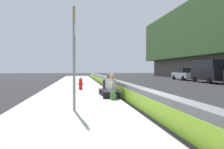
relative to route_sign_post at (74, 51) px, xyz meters
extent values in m
plane|color=#232326|center=(-1.10, -2.57, -2.21)|extent=(160.00, 160.00, 0.00)
cube|color=#A8A59E|center=(-1.10, 0.08, -2.14)|extent=(80.00, 4.40, 0.14)
cube|color=slate|center=(-1.10, -2.57, -1.79)|extent=(76.00, 0.44, 0.85)
cube|color=#8CC62D|center=(-1.10, -2.34, -1.83)|extent=(74.48, 0.01, 0.54)
cylinder|color=gray|center=(0.00, 0.00, -0.27)|extent=(0.09, 0.09, 3.60)
cube|color=yellow|center=(0.00, -0.02, 1.23)|extent=(0.44, 0.02, 0.36)
cube|color=black|center=(0.00, -0.03, 1.23)|extent=(0.30, 0.01, 0.10)
cube|color=white|center=(0.00, -0.02, 0.73)|extent=(0.44, 0.02, 0.36)
cube|color=#1956AD|center=(0.00, -0.03, 0.73)|extent=(0.30, 0.01, 0.10)
cylinder|color=red|center=(8.22, -0.30, -1.71)|extent=(0.24, 0.24, 0.72)
cone|color=gray|center=(8.22, -0.30, -1.27)|extent=(0.26, 0.26, 0.16)
cylinder|color=gray|center=(8.22, -0.47, -1.68)|extent=(0.10, 0.12, 0.10)
cylinder|color=gray|center=(8.22, -0.13, -1.68)|extent=(0.10, 0.12, 0.10)
cube|color=black|center=(3.23, -1.80, -1.91)|extent=(0.87, 0.97, 0.32)
cylinder|color=beige|center=(3.23, -1.80, -1.44)|extent=(0.41, 0.41, 0.61)
sphere|color=tan|center=(3.23, -1.80, -1.00)|extent=(0.27, 0.27, 0.27)
cylinder|color=beige|center=(3.45, -1.84, -1.50)|extent=(0.33, 0.20, 0.54)
cylinder|color=beige|center=(3.00, -1.76, -1.50)|extent=(0.33, 0.20, 0.54)
cube|color=black|center=(4.25, -1.79, -1.91)|extent=(0.82, 0.93, 0.32)
cylinder|color=beige|center=(4.25, -1.79, -1.45)|extent=(0.41, 0.41, 0.60)
sphere|color=brown|center=(4.25, -1.79, -1.02)|extent=(0.26, 0.26, 0.26)
cylinder|color=beige|center=(4.47, -1.76, -1.51)|extent=(0.32, 0.18, 0.53)
cylinder|color=beige|center=(4.02, -1.82, -1.51)|extent=(0.32, 0.18, 0.53)
cube|color=black|center=(5.19, -1.72, -1.93)|extent=(0.64, 0.75, 0.28)
cylinder|color=#333842|center=(5.19, -1.72, -1.52)|extent=(0.36, 0.36, 0.53)
sphere|color=beige|center=(5.19, -1.72, -1.14)|extent=(0.24, 0.24, 0.24)
cylinder|color=#333842|center=(5.39, -1.72, -1.58)|extent=(0.27, 0.13, 0.47)
cylinder|color=#333842|center=(4.99, -1.72, -1.58)|extent=(0.27, 0.13, 0.47)
cube|color=#4C7A3D|center=(2.64, -1.74, -1.87)|extent=(0.32, 0.22, 0.40)
cube|color=#4C7A3D|center=(2.64, -1.88, -1.93)|extent=(0.22, 0.06, 0.20)
cube|color=black|center=(16.09, -14.82, -1.20)|extent=(5.14, 2.06, 1.30)
cube|color=black|center=(15.99, -14.81, -0.10)|extent=(4.13, 1.84, 0.90)
cylinder|color=black|center=(17.74, -13.91, -1.85)|extent=(0.72, 0.23, 0.72)
cylinder|color=black|center=(17.70, -15.79, -1.85)|extent=(0.72, 0.23, 0.72)
cylinder|color=black|center=(14.47, -13.84, -1.85)|extent=(0.72, 0.23, 0.72)
cube|color=silver|center=(22.39, -14.84, -1.52)|extent=(4.53, 1.89, 0.72)
cube|color=black|center=(22.29, -14.85, -0.83)|extent=(2.23, 1.66, 0.66)
cylinder|color=black|center=(23.81, -13.95, -1.88)|extent=(0.66, 0.23, 0.66)
cylinder|color=black|center=(23.85, -15.68, -1.88)|extent=(0.66, 0.23, 0.66)
cylinder|color=black|center=(20.93, -14.01, -1.88)|extent=(0.66, 0.23, 0.66)
cylinder|color=black|center=(20.97, -15.74, -1.88)|extent=(0.66, 0.23, 0.66)
camera|label=1|loc=(-8.06, -0.14, -0.63)|focal=36.95mm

